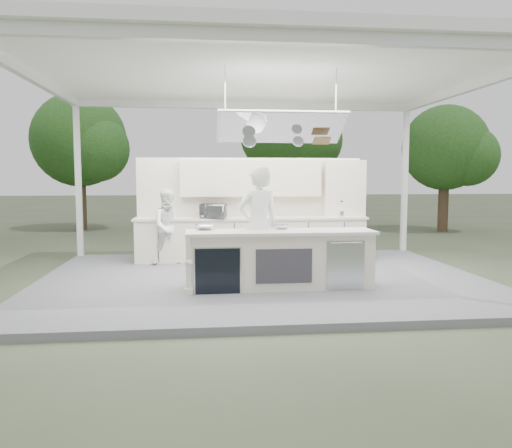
{
  "coord_description": "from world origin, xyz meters",
  "views": [
    {
      "loc": [
        -1.09,
        -8.96,
        1.95
      ],
      "look_at": [
        -0.07,
        0.4,
        1.06
      ],
      "focal_mm": 35.0,
      "sensor_mm": 36.0,
      "label": 1
    }
  ],
  "objects": [
    {
      "name": "sous_chef",
      "position": [
        -1.76,
        1.55,
        0.91
      ],
      "size": [
        0.9,
        0.78,
        1.58
      ],
      "primitive_type": "imported",
      "rotation": [
        0.0,
        0.0,
        0.26
      ],
      "color": "white",
      "rests_on": "stage_deck"
    },
    {
      "name": "demo_island",
      "position": [
        0.18,
        -0.91,
        0.6
      ],
      "size": [
        3.1,
        0.79,
        0.95
      ],
      "color": "beige",
      "rests_on": "stage_deck"
    },
    {
      "name": "back_wall_unit",
      "position": [
        0.44,
        2.11,
        1.57
      ],
      "size": [
        5.05,
        0.48,
        2.25
      ],
      "color": "beige",
      "rests_on": "stage_deck"
    },
    {
      "name": "tree_cluster",
      "position": [
        -0.16,
        9.77,
        3.29
      ],
      "size": [
        19.55,
        9.4,
        5.85
      ],
      "color": "#4D3526",
      "rests_on": "ground"
    },
    {
      "name": "toaster_oven",
      "position": [
        -0.84,
        1.7,
        1.22
      ],
      "size": [
        0.6,
        0.46,
        0.3
      ],
      "primitive_type": "imported",
      "rotation": [
        0.0,
        0.0,
        -0.18
      ],
      "color": "#B6B9BD",
      "rests_on": "back_counter"
    },
    {
      "name": "stage_deck",
      "position": [
        0.0,
        0.0,
        0.06
      ],
      "size": [
        8.0,
        6.0,
        0.12
      ],
      "primitive_type": "cube",
      "color": "slate",
      "rests_on": "ground"
    },
    {
      "name": "tent",
      "position": [
        0.0,
        -0.01,
        3.71
      ],
      "size": [
        8.2,
        6.2,
        3.86
      ],
      "color": "white",
      "rests_on": "ground"
    },
    {
      "name": "bowl_small",
      "position": [
        0.26,
        -0.65,
        1.11
      ],
      "size": [
        0.32,
        0.32,
        0.08
      ],
      "primitive_type": "imported",
      "rotation": [
        0.0,
        0.0,
        -0.4
      ],
      "color": "silver",
      "rests_on": "demo_island"
    },
    {
      "name": "head_chef",
      "position": [
        -0.14,
        -0.62,
        1.13
      ],
      "size": [
        0.85,
        0.68,
        2.01
      ],
      "primitive_type": "imported",
      "rotation": [
        0.0,
        0.0,
        3.45
      ],
      "color": "white",
      "rests_on": "stage_deck"
    },
    {
      "name": "bowl_large",
      "position": [
        -1.04,
        -0.65,
        1.11
      ],
      "size": [
        0.37,
        0.37,
        0.07
      ],
      "primitive_type": "imported",
      "rotation": [
        0.0,
        0.0,
        -0.32
      ],
      "color": "silver",
      "rests_on": "demo_island"
    },
    {
      "name": "back_counter",
      "position": [
        0.0,
        1.9,
        0.6
      ],
      "size": [
        5.08,
        0.72,
        0.95
      ],
      "color": "beige",
      "rests_on": "stage_deck"
    },
    {
      "name": "ground",
      "position": [
        0.0,
        0.0,
        0.0
      ],
      "size": [
        90.0,
        90.0,
        0.0
      ],
      "primitive_type": "plane",
      "color": "#485339",
      "rests_on": "ground"
    }
  ]
}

